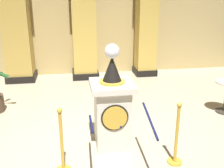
# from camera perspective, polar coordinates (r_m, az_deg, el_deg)

# --- Properties ---
(ground_plane) EXTENTS (11.38, 11.38, 0.00)m
(ground_plane) POSITION_cam_1_polar(r_m,az_deg,el_deg) (4.91, -2.49, -13.32)
(ground_plane) COLOR beige
(back_wall) EXTENTS (11.38, 0.16, 3.44)m
(back_wall) POSITION_cam_1_polar(r_m,az_deg,el_deg) (9.03, -6.23, 13.03)
(back_wall) COLOR tan
(back_wall) RESTS_ON ground_plane
(pedestal_clock) EXTENTS (0.73, 0.73, 1.84)m
(pedestal_clock) POSITION_cam_1_polar(r_m,az_deg,el_deg) (4.66, 0.01, -5.01)
(pedestal_clock) COLOR silver
(pedestal_clock) RESTS_ON ground_plane
(stanchion_near) EXTENTS (0.24, 0.24, 1.06)m
(stanchion_near) POSITION_cam_1_polar(r_m,az_deg,el_deg) (4.21, -10.55, -13.63)
(stanchion_near) COLOR gold
(stanchion_near) RESTS_ON ground_plane
(stanchion_far) EXTENTS (0.24, 0.24, 1.05)m
(stanchion_far) POSITION_cam_1_polar(r_m,az_deg,el_deg) (4.45, 13.48, -12.01)
(stanchion_far) COLOR gold
(stanchion_far) RESTS_ON ground_plane
(velvet_rope) EXTENTS (0.95, 0.92, 0.22)m
(velvet_rope) POSITION_cam_1_polar(r_m,az_deg,el_deg) (4.03, 1.90, -8.02)
(velvet_rope) COLOR #141947
(column_left) EXTENTS (0.91, 0.91, 3.31)m
(column_left) POSITION_cam_1_polar(r_m,az_deg,el_deg) (8.66, -19.63, 11.30)
(column_left) COLOR black
(column_left) RESTS_ON ground_plane
(column_right) EXTENTS (0.73, 0.73, 3.31)m
(column_right) POSITION_cam_1_polar(r_m,az_deg,el_deg) (8.86, 7.32, 12.35)
(column_right) COLOR black
(column_right) RESTS_ON ground_plane
(column_centre_rear) EXTENTS (0.87, 0.87, 3.31)m
(column_centre_rear) POSITION_cam_1_polar(r_m,az_deg,el_deg) (8.53, -6.03, 12.15)
(column_centre_rear) COLOR black
(column_centre_rear) RESTS_ON ground_plane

